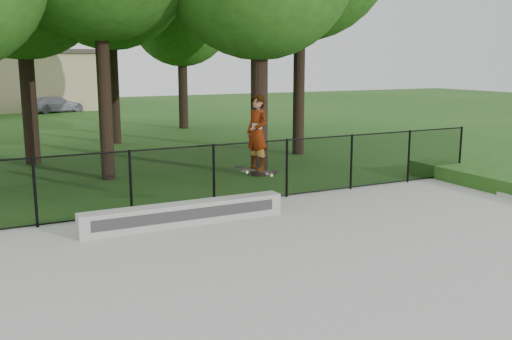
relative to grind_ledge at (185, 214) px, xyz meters
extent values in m
plane|color=#1E4E16|center=(1.17, -4.70, -0.30)|extent=(100.00, 100.00, 0.00)
cube|color=#9F9E9A|center=(1.17, -4.70, -0.27)|extent=(14.00, 12.00, 0.06)
cube|color=#9E9E99|center=(0.00, 0.00, 0.00)|extent=(4.43, 0.40, 0.47)
imported|color=#9E9CB1|center=(1.54, 30.26, 0.26)|extent=(3.79, 2.52, 1.10)
cube|color=black|center=(1.61, -0.21, 0.83)|extent=(0.83, 0.23, 0.20)
imported|color=#A0A7D2|center=(1.61, -0.21, 1.66)|extent=(0.52, 0.67, 1.62)
cylinder|color=black|center=(-2.83, 1.20, 0.51)|extent=(0.06, 0.06, 1.50)
cylinder|color=black|center=(-0.83, 1.20, 0.51)|extent=(0.06, 0.06, 1.50)
cylinder|color=black|center=(1.17, 1.20, 0.51)|extent=(0.06, 0.06, 1.50)
cylinder|color=black|center=(3.17, 1.20, 0.51)|extent=(0.06, 0.06, 1.50)
cylinder|color=black|center=(5.17, 1.20, 0.51)|extent=(0.06, 0.06, 1.50)
cylinder|color=black|center=(7.17, 1.20, 0.51)|extent=(0.06, 0.06, 1.50)
cylinder|color=black|center=(9.17, 1.20, 0.51)|extent=(0.06, 0.06, 1.50)
cylinder|color=black|center=(1.17, 1.20, 1.23)|extent=(16.00, 0.04, 0.04)
cylinder|color=black|center=(1.17, 1.20, -0.19)|extent=(16.00, 0.04, 0.04)
cube|color=black|center=(1.17, 1.20, 0.51)|extent=(16.00, 0.01, 1.50)
cylinder|color=black|center=(-0.33, 5.80, 2.46)|extent=(0.44, 0.44, 5.51)
cylinder|color=black|center=(3.97, 4.30, 2.09)|extent=(0.44, 0.44, 4.78)
cylinder|color=black|center=(7.17, 7.30, 2.56)|extent=(0.44, 0.44, 5.70)
cylinder|color=black|center=(1.67, 13.30, 2.38)|extent=(0.44, 0.44, 5.35)
cylinder|color=black|center=(6.17, 17.30, 1.89)|extent=(0.44, 0.44, 4.37)
sphere|color=#224712|center=(6.17, 17.30, 5.52)|extent=(5.25, 5.25, 5.25)
cylinder|color=black|center=(-2.05, 9.64, 2.11)|extent=(0.44, 0.44, 4.80)
cube|color=tan|center=(-0.83, 33.30, 1.70)|extent=(12.00, 6.00, 4.00)
cube|color=#3F3833|center=(-0.83, 33.30, 3.85)|extent=(12.40, 6.40, 0.30)
camera|label=1|loc=(-3.92, -11.11, 3.18)|focal=40.00mm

